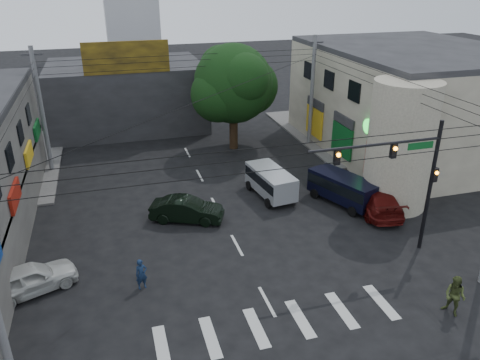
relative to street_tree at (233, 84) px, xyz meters
name	(u,v)px	position (x,y,z in m)	size (l,w,h in m)	color
ground	(248,265)	(-4.00, -17.00, -5.47)	(160.00, 160.00, 0.00)	black
sidewalk_far_right	(373,129)	(14.00, 1.00, -5.40)	(16.00, 16.00, 0.15)	#514F4C
building_right	(411,102)	(14.00, -4.00, -1.47)	(14.00, 18.00, 8.00)	gray
corner_column	(400,146)	(7.00, -13.00, -1.47)	(4.00, 4.00, 8.00)	gray
building_far	(127,95)	(-8.00, 9.00, -2.47)	(14.00, 10.00, 6.00)	#232326
billboard	(126,57)	(-8.00, 4.10, 1.83)	(7.00, 0.30, 2.60)	olive
street_tree	(233,84)	(0.00, 0.00, 0.00)	(6.40, 6.40, 8.70)	black
traffic_gantry	(405,169)	(3.82, -18.00, -0.64)	(7.10, 0.35, 7.20)	black
utility_pole_far_left	(42,112)	(-14.50, -1.00, -0.87)	(0.32, 0.32, 9.20)	#59595B
utility_pole_far_right	(312,92)	(6.50, -1.00, -0.87)	(0.32, 0.32, 9.20)	#59595B
dark_sedan	(187,210)	(-6.10, -11.43, -4.76)	(4.60, 3.11, 1.43)	black
white_compact	(29,279)	(-14.38, -16.21, -4.74)	(4.61, 3.16, 1.46)	beige
maroon_sedan	(374,198)	(5.43, -13.38, -4.68)	(3.14, 5.76, 1.58)	#4F0D0B
silver_minivan	(271,183)	(-0.15, -9.69, -4.55)	(2.34, 4.49, 1.85)	#A3A7AB
navy_van	(343,190)	(3.98, -11.97, -4.54)	(3.36, 5.01, 1.87)	black
traffic_officer	(141,274)	(-9.35, -17.36, -4.70)	(0.63, 0.49, 1.54)	#122340
pedestrian_olive	(455,296)	(3.51, -23.05, -4.52)	(1.02, 1.13, 1.90)	#39451F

